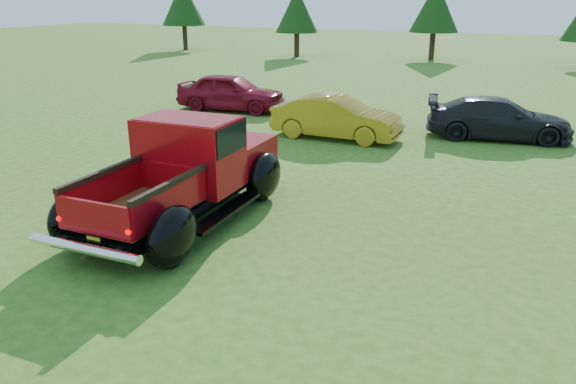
# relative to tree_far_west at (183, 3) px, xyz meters

# --- Properties ---
(ground) EXTENTS (120.00, 120.00, 0.00)m
(ground) POSITION_rel_tree_far_west_xyz_m (22.00, -30.00, -3.52)
(ground) COLOR #2E5217
(ground) RESTS_ON ground
(tree_far_west) EXTENTS (3.33, 3.33, 5.20)m
(tree_far_west) POSITION_rel_tree_far_west_xyz_m (0.00, 0.00, 0.00)
(tree_far_west) COLOR #332114
(tree_far_west) RESTS_ON ground
(tree_west) EXTENTS (2.94, 2.94, 4.60)m
(tree_west) POSITION_rel_tree_far_west_xyz_m (10.00, -1.00, -0.41)
(tree_west) COLOR #332114
(tree_west) RESTS_ON ground
(tree_mid_left) EXTENTS (3.20, 3.20, 5.00)m
(tree_mid_left) POSITION_rel_tree_far_west_xyz_m (19.00, 1.00, -0.14)
(tree_mid_left) COLOR #332114
(tree_mid_left) RESTS_ON ground
(pickup_truck) EXTENTS (2.61, 5.42, 1.99)m
(pickup_truck) POSITION_rel_tree_far_west_xyz_m (19.99, -29.18, -2.57)
(pickup_truck) COLOR black
(pickup_truck) RESTS_ON ground
(show_car_red) EXTENTS (4.24, 2.04, 1.40)m
(show_car_red) POSITION_rel_tree_far_west_xyz_m (15.34, -19.51, -2.82)
(show_car_red) COLOR maroon
(show_car_red) RESTS_ON ground
(show_car_yellow) EXTENTS (3.96, 1.40, 1.30)m
(show_car_yellow) POSITION_rel_tree_far_west_xyz_m (20.50, -22.01, -2.87)
(show_car_yellow) COLOR #A67E16
(show_car_yellow) RESTS_ON ground
(show_car_grey) EXTENTS (4.53, 2.45, 1.25)m
(show_car_grey) POSITION_rel_tree_far_west_xyz_m (25.05, -19.96, -2.90)
(show_car_grey) COLOR black
(show_car_grey) RESTS_ON ground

